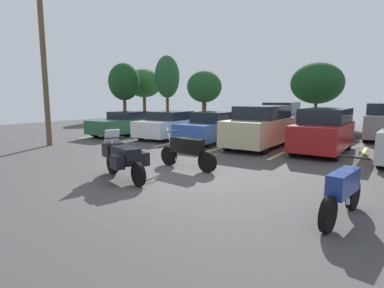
{
  "coord_description": "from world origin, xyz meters",
  "views": [
    {
      "loc": [
        5.52,
        -6.64,
        2.26
      ],
      "look_at": [
        0.47,
        0.88,
        0.89
      ],
      "focal_mm": 28.81,
      "sensor_mm": 36.0,
      "label": 1
    }
  ],
  "objects_px": {
    "car_white": "(169,125)",
    "car_far_grey": "(384,121)",
    "motorcycle_touring": "(123,157)",
    "motorcycle_third": "(187,150)",
    "car_champagne": "(260,127)",
    "car_blue": "(211,128)",
    "car_red": "(324,130)",
    "car_far_navy": "(281,118)",
    "car_green": "(125,124)",
    "car_far_black": "(328,124)",
    "utility_pole": "(44,59)",
    "motorcycle_second": "(343,191)"
  },
  "relations": [
    {
      "from": "motorcycle_third",
      "to": "car_champagne",
      "type": "height_order",
      "value": "car_champagne"
    },
    {
      "from": "car_champagne",
      "to": "car_far_black",
      "type": "bearing_deg",
      "value": 72.51
    },
    {
      "from": "motorcycle_second",
      "to": "motorcycle_touring",
      "type": "bearing_deg",
      "value": -177.73
    },
    {
      "from": "car_white",
      "to": "motorcycle_touring",
      "type": "bearing_deg",
      "value": -60.33
    },
    {
      "from": "car_white",
      "to": "car_far_grey",
      "type": "distance_m",
      "value": 11.66
    },
    {
      "from": "car_far_navy",
      "to": "car_green",
      "type": "bearing_deg",
      "value": -141.3
    },
    {
      "from": "car_white",
      "to": "motorcycle_third",
      "type": "bearing_deg",
      "value": -47.84
    },
    {
      "from": "motorcycle_third",
      "to": "car_red",
      "type": "distance_m",
      "value": 6.39
    },
    {
      "from": "motorcycle_third",
      "to": "car_far_grey",
      "type": "height_order",
      "value": "car_far_grey"
    },
    {
      "from": "car_blue",
      "to": "car_red",
      "type": "xyz_separation_m",
      "value": [
        5.31,
        0.12,
        0.18
      ]
    },
    {
      "from": "motorcycle_touring",
      "to": "motorcycle_third",
      "type": "relative_size",
      "value": 0.96
    },
    {
      "from": "car_far_navy",
      "to": "motorcycle_third",
      "type": "bearing_deg",
      "value": -86.9
    },
    {
      "from": "car_far_grey",
      "to": "car_red",
      "type": "bearing_deg",
      "value": -107.56
    },
    {
      "from": "car_far_navy",
      "to": "car_far_black",
      "type": "relative_size",
      "value": 1.11
    },
    {
      "from": "motorcycle_third",
      "to": "car_red",
      "type": "relative_size",
      "value": 0.53
    },
    {
      "from": "motorcycle_third",
      "to": "car_far_grey",
      "type": "bearing_deg",
      "value": 67.15
    },
    {
      "from": "motorcycle_third",
      "to": "car_far_black",
      "type": "relative_size",
      "value": 0.52
    },
    {
      "from": "motorcycle_third",
      "to": "utility_pole",
      "type": "height_order",
      "value": "utility_pole"
    },
    {
      "from": "car_green",
      "to": "car_far_grey",
      "type": "xyz_separation_m",
      "value": [
        13.04,
        6.41,
        0.29
      ]
    },
    {
      "from": "car_far_navy",
      "to": "car_white",
      "type": "bearing_deg",
      "value": -129.61
    },
    {
      "from": "car_champagne",
      "to": "car_blue",
      "type": "bearing_deg",
      "value": 178.58
    },
    {
      "from": "car_white",
      "to": "car_green",
      "type": "bearing_deg",
      "value": -170.04
    },
    {
      "from": "car_far_grey",
      "to": "car_champagne",
      "type": "bearing_deg",
      "value": -126.57
    },
    {
      "from": "motorcycle_third",
      "to": "car_champagne",
      "type": "distance_m",
      "value": 5.46
    },
    {
      "from": "car_red",
      "to": "car_far_black",
      "type": "distance_m",
      "value": 5.7
    },
    {
      "from": "car_green",
      "to": "car_champagne",
      "type": "relative_size",
      "value": 0.96
    },
    {
      "from": "car_green",
      "to": "car_far_navy",
      "type": "relative_size",
      "value": 0.91
    },
    {
      "from": "car_far_black",
      "to": "utility_pole",
      "type": "xyz_separation_m",
      "value": [
        -10.37,
        -10.92,
        3.3
      ]
    },
    {
      "from": "motorcycle_touring",
      "to": "car_green",
      "type": "relative_size",
      "value": 0.5
    },
    {
      "from": "motorcycle_touring",
      "to": "car_green",
      "type": "bearing_deg",
      "value": 135.65
    },
    {
      "from": "motorcycle_third",
      "to": "car_blue",
      "type": "distance_m",
      "value": 5.97
    },
    {
      "from": "car_champagne",
      "to": "car_far_navy",
      "type": "relative_size",
      "value": 0.95
    },
    {
      "from": "car_champagne",
      "to": "car_far_navy",
      "type": "xyz_separation_m",
      "value": [
        -0.92,
        5.8,
        0.02
      ]
    },
    {
      "from": "car_green",
      "to": "utility_pole",
      "type": "distance_m",
      "value": 5.89
    },
    {
      "from": "motorcycle_third",
      "to": "car_far_black",
      "type": "distance_m",
      "value": 11.46
    },
    {
      "from": "motorcycle_touring",
      "to": "car_white",
      "type": "height_order",
      "value": "car_white"
    },
    {
      "from": "car_far_black",
      "to": "car_red",
      "type": "bearing_deg",
      "value": -81.43
    },
    {
      "from": "motorcycle_touring",
      "to": "car_white",
      "type": "xyz_separation_m",
      "value": [
        -4.41,
        7.74,
        0.1
      ]
    },
    {
      "from": "motorcycle_third",
      "to": "car_green",
      "type": "bearing_deg",
      "value": 147.48
    },
    {
      "from": "car_champagne",
      "to": "car_far_navy",
      "type": "height_order",
      "value": "car_far_navy"
    },
    {
      "from": "car_champagne",
      "to": "car_red",
      "type": "height_order",
      "value": "car_champagne"
    },
    {
      "from": "car_champagne",
      "to": "motorcycle_third",
      "type": "bearing_deg",
      "value": -93.32
    },
    {
      "from": "motorcycle_second",
      "to": "motorcycle_third",
      "type": "relative_size",
      "value": 0.93
    },
    {
      "from": "car_far_black",
      "to": "utility_pole",
      "type": "relative_size",
      "value": 0.56
    },
    {
      "from": "motorcycle_touring",
      "to": "car_far_grey",
      "type": "relative_size",
      "value": 0.44
    },
    {
      "from": "motorcycle_second",
      "to": "motorcycle_third",
      "type": "xyz_separation_m",
      "value": [
        -4.78,
        1.8,
        0.04
      ]
    },
    {
      "from": "motorcycle_third",
      "to": "car_far_black",
      "type": "height_order",
      "value": "car_far_black"
    },
    {
      "from": "motorcycle_touring",
      "to": "car_green",
      "type": "xyz_separation_m",
      "value": [
        -7.38,
        7.22,
        0.06
      ]
    },
    {
      "from": "car_far_black",
      "to": "car_far_grey",
      "type": "height_order",
      "value": "car_far_grey"
    },
    {
      "from": "motorcycle_second",
      "to": "car_far_grey",
      "type": "distance_m",
      "value": 13.41
    }
  ]
}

